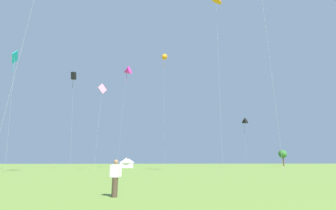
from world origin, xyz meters
TOP-DOWN VIEW (x-y plane):
  - kite_orange_parafoil at (8.78, 32.19)m, footprint 3.22×3.48m
  - kite_black_box at (-22.85, 58.94)m, footprint 2.58×2.69m
  - kite_black_delta at (24.84, 59.89)m, footprint 2.76×3.25m
  - kite_cyan_diamond at (-29.83, 43.26)m, footprint 2.16×3.00m
  - kite_orange_delta at (0.67, 47.73)m, footprint 1.99×2.06m
  - kite_magenta_delta at (-8.54, 57.11)m, footprint 3.08×2.99m
  - kite_pink_diamond at (-13.41, 49.95)m, footprint 1.68×2.74m
  - person_spectator at (-5.13, 8.36)m, footprint 0.57×0.29m
  - festival_tent_left at (-7.99, 65.10)m, footprint 4.38×4.38m
  - tree_distant_left at (50.09, 83.45)m, footprint 3.07×3.07m

SIDE VIEW (x-z plane):
  - person_spectator at x=-5.13m, z-range -0.02..1.71m
  - festival_tent_left at x=-7.99m, z-range 0.15..3.00m
  - tree_distant_left at x=50.09m, z-range 1.45..7.54m
  - kite_black_delta at x=24.84m, z-range 5.78..19.63m
  - kite_pink_diamond at x=-13.41m, z-range 8.29..27.76m
  - kite_cyan_diamond at x=-29.83m, z-range 10.11..33.81m
  - kite_black_box at x=-22.85m, z-range 11.58..36.98m
  - kite_magenta_delta at x=-8.54m, z-range 12.11..38.99m
  - kite_orange_delta at x=0.67m, z-range 12.50..39.31m
  - kite_orange_parafoil at x=8.78m, z-range 14.80..45.40m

